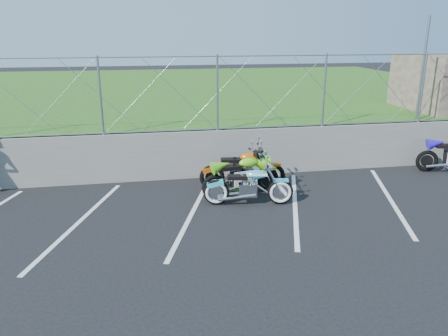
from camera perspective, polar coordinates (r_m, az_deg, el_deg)
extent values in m
plane|color=black|center=(8.89, -3.46, -8.40)|extent=(90.00, 90.00, 0.00)
cube|color=slate|center=(11.93, -5.58, 1.71)|extent=(30.00, 0.22, 1.30)
cube|color=#235015|center=(21.71, -7.92, 8.77)|extent=(30.00, 20.00, 1.30)
cylinder|color=gray|center=(11.50, -5.97, 14.27)|extent=(28.00, 0.03, 0.03)
cylinder|color=gray|center=(11.76, -5.68, 4.99)|extent=(28.00, 0.03, 0.03)
cylinder|color=gray|center=(14.40, 24.52, 11.67)|extent=(0.08, 0.08, 3.00)
cube|color=silver|center=(9.86, -18.27, -6.58)|extent=(1.49, 4.31, 0.01)
cube|color=silver|center=(9.79, -4.18, -5.87)|extent=(1.49, 4.31, 0.01)
cube|color=silver|center=(10.30, 9.26, -4.85)|extent=(1.49, 4.31, 0.01)
cube|color=silver|center=(11.30, 20.84, -3.76)|extent=(1.49, 4.31, 0.01)
torus|color=black|center=(10.12, -1.01, -3.20)|extent=(0.61, 0.19, 0.61)
torus|color=black|center=(10.23, 7.37, -3.11)|extent=(0.61, 0.19, 0.61)
cube|color=silver|center=(10.12, 3.10, -2.82)|extent=(0.46, 0.32, 0.31)
ellipsoid|color=#31ADC7|center=(10.02, 4.29, -0.84)|extent=(0.51, 0.30, 0.21)
cube|color=black|center=(10.01, 1.77, -1.21)|extent=(0.49, 0.29, 0.08)
cube|color=#31ADC7|center=(10.14, 7.43, -1.60)|extent=(0.37, 0.19, 0.06)
cylinder|color=silver|center=(9.95, 5.51, 0.77)|extent=(0.13, 0.66, 0.03)
torus|color=black|center=(11.09, -1.57, -1.21)|extent=(0.65, 0.19, 0.64)
torus|color=black|center=(11.26, 6.38, -1.04)|extent=(0.65, 0.19, 0.64)
cube|color=black|center=(11.12, 2.33, -0.67)|extent=(0.51, 0.34, 0.35)
ellipsoid|color=#BE510B|center=(11.02, 3.54, 1.41)|extent=(0.57, 0.32, 0.24)
cube|color=black|center=(10.99, 0.95, 1.00)|extent=(0.54, 0.31, 0.09)
cube|color=#BE510B|center=(11.16, 6.43, 0.43)|extent=(0.41, 0.20, 0.06)
cylinder|color=silver|center=(10.98, 4.71, 2.69)|extent=(0.12, 0.75, 0.03)
torus|color=black|center=(10.47, -1.32, -2.47)|extent=(0.62, 0.23, 0.61)
torus|color=black|center=(11.03, 5.72, -1.51)|extent=(0.62, 0.23, 0.61)
cube|color=black|center=(10.68, 2.20, -1.48)|extent=(0.51, 0.37, 0.35)
ellipsoid|color=#6CD21A|center=(10.65, 3.32, 0.73)|extent=(0.57, 0.35, 0.24)
cube|color=black|center=(10.48, 0.90, 0.07)|extent=(0.55, 0.34, 0.09)
cube|color=#6CD21A|center=(10.94, 5.76, -0.10)|extent=(0.41, 0.23, 0.06)
cylinder|color=silver|center=(10.66, 4.20, 2.05)|extent=(0.17, 0.72, 0.03)
torus|color=black|center=(13.79, 24.97, 0.84)|extent=(0.64, 0.28, 0.63)
cube|color=black|center=(13.84, 26.96, 2.58)|extent=(0.57, 0.38, 0.09)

